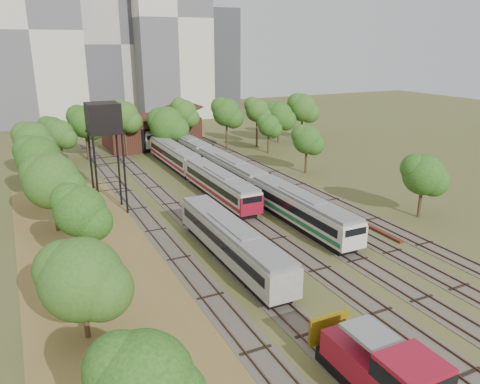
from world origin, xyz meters
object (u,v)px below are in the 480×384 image
shunter_locomotive (385,374)px  railcar_green_set (230,170)px  railcar_red_set (194,169)px  water_tower (103,121)px

shunter_locomotive → railcar_green_set: bearing=76.2°
railcar_red_set → water_tower: size_ratio=2.83×
railcar_red_set → railcar_green_set: 5.08m
shunter_locomotive → water_tower: size_ratio=0.66×
water_tower → railcar_green_set: bearing=13.5°
water_tower → railcar_red_set: bearing=29.2°
shunter_locomotive → water_tower: water_tower is taller
railcar_red_set → shunter_locomotive: bearing=-97.8°
railcar_red_set → railcar_green_set: (4.00, -3.13, 0.03)m
railcar_green_set → shunter_locomotive: (-10.00, -40.64, 0.02)m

